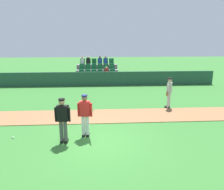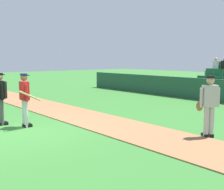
{
  "view_description": "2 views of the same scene",
  "coord_description": "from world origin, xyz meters",
  "px_view_note": "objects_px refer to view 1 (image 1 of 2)",
  "views": [
    {
      "loc": [
        0.12,
        -7.89,
        3.88
      ],
      "look_at": [
        0.75,
        2.21,
        1.28
      ],
      "focal_mm": 35.21,
      "sensor_mm": 36.0,
      "label": 1
    },
    {
      "loc": [
        8.78,
        -3.41,
        2.24
      ],
      "look_at": [
        1.34,
        2.64,
        1.06
      ],
      "focal_mm": 47.68,
      "sensor_mm": 36.0,
      "label": 2
    }
  ],
  "objects_px": {
    "batter_red_jersey": "(85,114)",
    "baseball": "(13,138)",
    "umpire_home_plate": "(63,118)",
    "runner_grey_jersey": "(169,92)"
  },
  "relations": [
    {
      "from": "umpire_home_plate",
      "to": "batter_red_jersey",
      "type": "bearing_deg",
      "value": 31.51
    },
    {
      "from": "baseball",
      "to": "umpire_home_plate",
      "type": "bearing_deg",
      "value": -13.05
    },
    {
      "from": "batter_red_jersey",
      "to": "baseball",
      "type": "bearing_deg",
      "value": -179.92
    },
    {
      "from": "umpire_home_plate",
      "to": "runner_grey_jersey",
      "type": "height_order",
      "value": "same"
    },
    {
      "from": "baseball",
      "to": "batter_red_jersey",
      "type": "bearing_deg",
      "value": 0.08
    },
    {
      "from": "batter_red_jersey",
      "to": "umpire_home_plate",
      "type": "xyz_separation_m",
      "value": [
        -0.8,
        -0.49,
        0.03
      ]
    },
    {
      "from": "umpire_home_plate",
      "to": "baseball",
      "type": "bearing_deg",
      "value": 166.95
    },
    {
      "from": "batter_red_jersey",
      "to": "umpire_home_plate",
      "type": "bearing_deg",
      "value": -148.49
    },
    {
      "from": "runner_grey_jersey",
      "to": "umpire_home_plate",
      "type": "bearing_deg",
      "value": -143.09
    },
    {
      "from": "batter_red_jersey",
      "to": "baseball",
      "type": "height_order",
      "value": "batter_red_jersey"
    }
  ]
}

